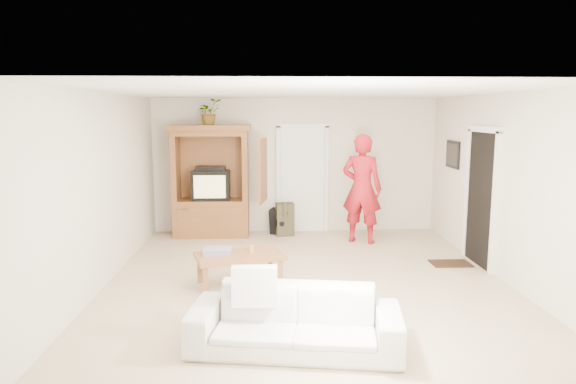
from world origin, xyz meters
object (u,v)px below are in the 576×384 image
(man, at_px, (362,189))
(coffee_table, at_px, (240,258))
(armoire, at_px, (212,188))
(sofa, at_px, (295,320))

(man, xyz_separation_m, coffee_table, (-2.07, -2.24, -0.61))
(man, distance_m, coffee_table, 3.11)
(armoire, relative_size, coffee_table, 1.63)
(armoire, xyz_separation_m, coffee_table, (0.65, -2.88, -0.53))
(sofa, bearing_deg, armoire, 113.38)
(armoire, height_order, man, armoire)
(armoire, relative_size, sofa, 1.01)
(sofa, relative_size, coffee_table, 1.60)
(coffee_table, bearing_deg, sofa, -87.80)
(sofa, bearing_deg, man, 79.66)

